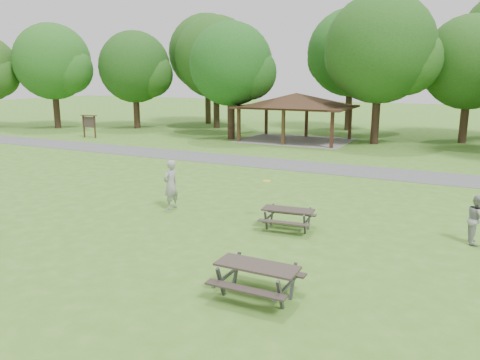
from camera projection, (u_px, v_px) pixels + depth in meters
ground at (155, 242)px, 14.73m from camera, size 160.00×160.00×0.00m
asphalt_path at (302, 166)px, 26.96m from camera, size 120.00×3.20×0.02m
pavilion at (296, 102)px, 36.76m from camera, size 8.60×7.01×3.76m
notice_board at (89, 122)px, 38.85m from camera, size 1.60×0.30×1.88m
tree_row_a at (54, 64)px, 44.73m from camera, size 7.56×7.20×9.97m
tree_row_b at (136, 69)px, 44.86m from camera, size 7.14×6.80×9.28m
tree_row_c at (217, 60)px, 44.68m from camera, size 8.19×7.80×10.67m
tree_row_d at (232, 67)px, 37.01m from camera, size 6.93×6.60×9.27m
tree_row_e at (381, 52)px, 34.19m from camera, size 8.40×8.00×11.02m
tree_row_f at (471, 65)px, 34.85m from camera, size 7.35×7.00×9.55m
tree_deep_a at (208, 55)px, 48.91m from camera, size 8.40×8.00×11.38m
tree_deep_b at (352, 55)px, 42.89m from camera, size 8.40×8.00×11.13m
picnic_table_middle at (288, 214)px, 15.82m from camera, size 1.86×1.56×0.75m
picnic_table_far at (257, 273)px, 10.95m from camera, size 1.95×1.59×0.85m
frisbee_in_flight at (267, 181)px, 16.73m from camera, size 0.29×0.29×0.02m
frisbee_thrower at (171, 185)px, 18.19m from camera, size 0.56×0.77×1.95m
frisbee_catcher at (477, 219)px, 14.49m from camera, size 0.70×0.84×1.56m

